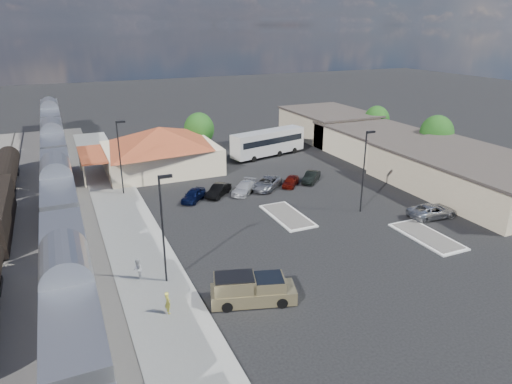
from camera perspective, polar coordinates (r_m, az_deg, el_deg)
name	(u,v)px	position (r m, az deg, el deg)	size (l,w,h in m)	color
ground	(261,230)	(45.80, 0.64, -4.78)	(280.00, 280.00, 0.00)	black
railbed	(32,235)	(49.78, -26.23, -4.81)	(16.00, 100.00, 0.12)	#4C4944
platform	(129,227)	(48.09, -15.59, -4.20)	(5.50, 92.00, 0.18)	gray
passenger_train	(60,196)	(50.68, -23.32, -0.49)	(3.00, 104.00, 5.55)	silver
station_depot	(160,149)	(65.10, -11.91, 5.32)	(18.35, 12.24, 6.20)	beige
buildings_east	(393,147)	(71.06, 16.70, 5.42)	(14.40, 51.40, 4.80)	#C6B28C
traffic_island_south	(287,216)	(49.02, 3.94, -2.96)	(3.30, 7.50, 0.21)	silver
traffic_island_north	(427,236)	(47.26, 20.59, -5.20)	(3.30, 7.50, 0.21)	silver
lamp_plat_s	(163,221)	(35.28, -11.51, -3.60)	(1.08, 0.25, 9.00)	black
lamp_plat_n	(120,152)	(55.91, -16.62, 4.83)	(1.08, 0.25, 9.00)	black
lamp_lot	(365,165)	(49.85, 13.45, 3.31)	(1.08, 0.25, 9.00)	black
tree_east_b	(437,134)	(73.04, 21.64, 6.81)	(4.94, 4.94, 6.96)	#382314
tree_east_c	(376,120)	(83.29, 14.83, 8.73)	(4.41, 4.41, 6.21)	#382314
tree_depot	(199,129)	(72.37, -7.13, 7.80)	(4.71, 4.71, 6.63)	#382314
pickup_truck	(253,290)	(34.25, -0.37, -12.11)	(6.61, 3.95, 2.15)	tan
suv	(432,211)	(51.92, 21.18, -2.22)	(2.50, 5.42, 1.51)	#A6A9AE
coach_bus	(268,142)	(71.06, 1.52, 6.30)	(12.81, 5.58, 4.02)	silver
person_a	(168,302)	(33.44, -10.98, -13.40)	(0.62, 0.41, 1.69)	#D6CD43
person_b	(138,269)	(37.93, -14.57, -9.35)	(0.84, 0.65, 1.73)	silver
parked_car_a	(193,195)	(53.56, -7.84, -0.36)	(1.68, 4.17, 1.42)	#0B1339
parked_car_b	(218,190)	(54.72, -4.71, 0.21)	(1.50, 4.31, 1.42)	black
parked_car_c	(244,188)	(55.52, -1.50, 0.53)	(1.89, 4.65, 1.35)	white
parked_car_d	(267,183)	(56.98, 1.36, 1.12)	(2.43, 5.26, 1.46)	gray
parked_car_e	(291,181)	(58.13, 4.34, 1.36)	(1.52, 3.77, 1.28)	maroon
parked_car_f	(311,177)	(59.87, 6.92, 1.88)	(1.46, 4.18, 1.38)	black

